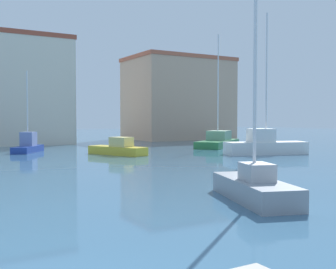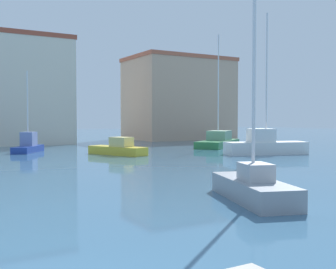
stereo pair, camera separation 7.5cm
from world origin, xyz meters
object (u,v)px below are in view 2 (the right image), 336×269
object	(u,v)px
sailboat_white_outer_mooring	(265,145)
motorboat_yellow_far_right	(118,149)
sailboat_grey_inner_mooring	(253,186)
sailboat_green_far_left	(218,141)
sailboat_blue_distant_north	(28,145)

from	to	relation	value
sailboat_white_outer_mooring	motorboat_yellow_far_right	distance (m)	11.77
sailboat_grey_inner_mooring	sailboat_green_far_left	bearing A→B (deg)	55.46
motorboat_yellow_far_right	sailboat_white_outer_mooring	bearing A→B (deg)	-28.18
sailboat_white_outer_mooring	sailboat_blue_distant_north	distance (m)	19.83
sailboat_green_far_left	motorboat_yellow_far_right	bearing A→B (deg)	-164.99
motorboat_yellow_far_right	sailboat_blue_distant_north	distance (m)	8.33
sailboat_white_outer_mooring	sailboat_blue_distant_north	xyz separation A→B (m)	(-16.05, 11.65, -0.13)
sailboat_grey_inner_mooring	sailboat_white_outer_mooring	bearing A→B (deg)	45.55
sailboat_white_outer_mooring	sailboat_green_far_left	xyz separation A→B (m)	(2.06, 8.89, -0.15)
sailboat_green_far_left	sailboat_blue_distant_north	bearing A→B (deg)	171.31
motorboat_yellow_far_right	sailboat_grey_inner_mooring	xyz separation A→B (m)	(-3.23, -19.41, 0.03)
sailboat_white_outer_mooring	sailboat_blue_distant_north	size ratio (longest dim) A/B	1.63
sailboat_white_outer_mooring	motorboat_yellow_far_right	world-z (taller)	sailboat_white_outer_mooring
motorboat_yellow_far_right	sailboat_grey_inner_mooring	distance (m)	19.68
motorboat_yellow_far_right	sailboat_green_far_left	distance (m)	12.86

